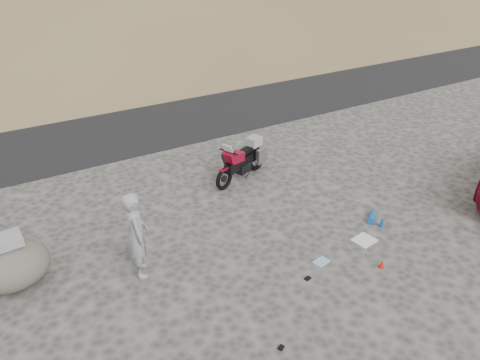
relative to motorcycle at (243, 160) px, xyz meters
The scene contains 12 objects.
ground 3.22m from the motorcycle, 119.99° to the right, with size 140.00×140.00×0.00m, color #3E3C39.
road 6.47m from the motorcycle, 104.22° to the left, with size 120.00×7.00×0.05m, color black.
motorcycle is the anchor object (origin of this frame).
man 4.55m from the motorcycle, 148.09° to the right, with size 0.66×0.43×1.81m, color #96969B.
boulder 6.22m from the motorcycle, 166.09° to the right, with size 1.57×1.38×1.10m.
gear_white_cloth 4.00m from the motorcycle, 79.01° to the right, with size 0.47×0.42×0.02m, color white.
gear_blue_mat 3.71m from the motorcycle, 66.28° to the right, with size 0.17×0.17×0.42m, color #1A539C.
gear_bottle 4.01m from the motorcycle, 68.46° to the right, with size 0.08×0.08×0.21m, color #1A539C.
gear_funnel 4.79m from the motorcycle, 85.33° to the right, with size 0.13×0.13×0.16m, color red.
gear_glove_a 4.44m from the motorcycle, 104.65° to the right, with size 0.12×0.09×0.03m, color black.
gear_glove_b 6.00m from the motorcycle, 115.35° to the right, with size 0.10×0.08×0.03m, color black.
gear_blue_cloth 4.06m from the motorcycle, 97.73° to the right, with size 0.32×0.24×0.01m, color #8BBED7.
Camera 1 is at (-4.33, -6.95, 6.06)m, focal length 35.00 mm.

